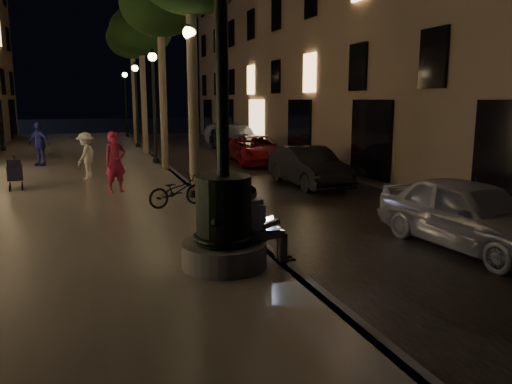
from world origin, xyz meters
name	(u,v)px	position (x,y,z in m)	size (l,w,h in m)	color
ground	(167,170)	(0.00, 15.00, 0.00)	(120.00, 120.00, 0.00)	black
cobble_lane	(236,167)	(3.00, 15.00, 0.01)	(6.00, 45.00, 0.02)	black
promenade	(64,173)	(-4.00, 15.00, 0.10)	(8.00, 45.00, 0.20)	slate
curb_strip	(167,168)	(0.00, 15.00, 0.10)	(0.25, 45.00, 0.20)	#59595B
building_right	(351,7)	(10.00, 18.00, 7.50)	(8.00, 36.00, 15.00)	#766349
fountain_lamppost	(224,206)	(-1.00, 2.00, 1.21)	(1.40, 1.40, 5.21)	#59595B
seated_man_laptop	(259,222)	(-0.39, 2.00, 0.90)	(0.95, 0.32, 1.32)	gray
tree_second	(160,6)	(-0.20, 14.00, 6.33)	(3.00, 3.00, 7.40)	#6B604C
tree_third	(141,32)	(-0.30, 20.00, 6.14)	(3.00, 3.00, 7.20)	#6B604C
tree_far	(132,39)	(-0.22, 26.00, 6.43)	(3.00, 3.00, 7.50)	#6B604C
lamp_curb_a	(191,87)	(-0.30, 8.00, 3.24)	(0.36, 0.36, 4.81)	black
lamp_curb_b	(154,91)	(-0.30, 16.00, 3.24)	(0.36, 0.36, 4.81)	black
lamp_curb_c	(136,94)	(-0.30, 24.00, 3.24)	(0.36, 0.36, 4.81)	black
lamp_curb_d	(126,95)	(-0.30, 32.00, 3.24)	(0.36, 0.36, 4.81)	black
stroller	(15,173)	(-5.19, 10.89, 0.72)	(0.50, 1.02, 1.03)	black
car_front	(470,214)	(4.00, 2.06, 0.70)	(1.65, 4.09, 1.39)	#AFB1B8
car_second	(308,167)	(4.00, 9.69, 0.67)	(1.41, 4.06, 1.34)	black
car_third	(257,150)	(4.25, 15.87, 0.64)	(2.13, 4.62, 1.28)	maroon
car_rear	(237,137)	(5.14, 22.18, 0.75)	(2.10, 5.16, 1.50)	#313136
car_fifth	(222,135)	(5.15, 25.68, 0.66)	(1.39, 4.00, 1.32)	#9D9D98
pedestrian_red	(115,162)	(-2.30, 9.44, 1.10)	(0.66, 0.43, 1.80)	#BF264D
pedestrian_white	(86,156)	(-3.13, 12.42, 1.00)	(1.04, 0.60, 1.60)	white
pedestrian_blue	(39,144)	(-4.95, 16.68, 1.10)	(1.06, 0.44, 1.81)	navy
bicycle	(177,191)	(-0.94, 6.91, 0.61)	(0.54, 1.55, 0.81)	black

